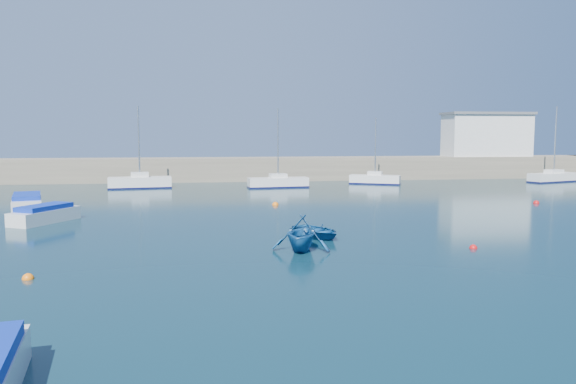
{
  "coord_description": "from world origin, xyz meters",
  "views": [
    {
      "loc": [
        -3.47,
        -18.29,
        5.37
      ],
      "look_at": [
        1.59,
        17.34,
        1.6
      ],
      "focal_mm": 35.0,
      "sensor_mm": 36.0,
      "label": 1
    }
  ],
  "objects": [
    {
      "name": "ground",
      "position": [
        0.0,
        0.0,
        0.0
      ],
      "size": [
        220.0,
        220.0,
        0.0
      ],
      "primitive_type": "plane",
      "color": "#0C2834",
      "rests_on": "ground"
    },
    {
      "name": "back_wall",
      "position": [
        0.0,
        46.0,
        1.3
      ],
      "size": [
        96.0,
        4.5,
        2.6
      ],
      "primitive_type": "cube",
      "color": "#756C59",
      "rests_on": "ground"
    },
    {
      "name": "harbor_office",
      "position": [
        30.0,
        46.0,
        5.1
      ],
      "size": [
        10.0,
        4.0,
        5.0
      ],
      "primitive_type": "cube",
      "color": "silver",
      "rests_on": "back_wall"
    },
    {
      "name": "sailboat_5",
      "position": [
        -10.17,
        37.99,
        0.63
      ],
      "size": [
        6.16,
        2.44,
        8.02
      ],
      "rotation": [
        0.0,
        0.0,
        1.7
      ],
      "color": "silver",
      "rests_on": "ground"
    },
    {
      "name": "sailboat_6",
      "position": [
        3.35,
        36.82,
        0.55
      ],
      "size": [
        6.1,
        2.32,
        7.83
      ],
      "rotation": [
        0.0,
        0.0,
        1.68
      ],
      "color": "silver",
      "rests_on": "ground"
    },
    {
      "name": "sailboat_7",
      "position": [
        14.01,
        39.16,
        0.54
      ],
      "size": [
        5.37,
        3.65,
        7.02
      ],
      "rotation": [
        0.0,
        0.0,
        1.11
      ],
      "color": "silver",
      "rests_on": "ground"
    },
    {
      "name": "sailboat_8",
      "position": [
        34.45,
        38.99,
        0.55
      ],
      "size": [
        6.61,
        3.69,
        8.31
      ],
      "rotation": [
        0.0,
        0.0,
        1.89
      ],
      "color": "silver",
      "rests_on": "ground"
    },
    {
      "name": "motorboat_1",
      "position": [
        -13.32,
        16.96,
        0.51
      ],
      "size": [
        3.5,
        4.65,
        1.09
      ],
      "rotation": [
        0.0,
        0.0,
        -0.5
      ],
      "color": "silver",
      "rests_on": "ground"
    },
    {
      "name": "motorboat_2",
      "position": [
        -16.3,
        23.51,
        0.51
      ],
      "size": [
        3.24,
        5.63,
        1.1
      ],
      "rotation": [
        0.0,
        0.0,
        0.27
      ],
      "color": "silver",
      "rests_on": "ground"
    },
    {
      "name": "dinghy_center",
      "position": [
        2.01,
        9.86,
        0.33
      ],
      "size": [
        3.5,
        3.88,
        0.66
      ],
      "primitive_type": "imported",
      "rotation": [
        0.0,
        0.0,
        0.48
      ],
      "color": "navy",
      "rests_on": "ground"
    },
    {
      "name": "dinghy_left",
      "position": [
        0.72,
        6.73,
        0.82
      ],
      "size": [
        3.51,
        3.79,
        1.64
      ],
      "primitive_type": "imported",
      "rotation": [
        0.0,
        0.0,
        -0.31
      ],
      "color": "navy",
      "rests_on": "ground"
    },
    {
      "name": "buoy_0",
      "position": [
        -10.15,
        3.16,
        0.0
      ],
      "size": [
        0.44,
        0.44,
        0.44
      ],
      "primitive_type": "sphere",
      "color": "orange",
      "rests_on": "ground"
    },
    {
      "name": "buoy_1",
      "position": [
        8.77,
        6.09,
        0.0
      ],
      "size": [
        0.38,
        0.38,
        0.38
      ],
      "primitive_type": "sphere",
      "color": "red",
      "rests_on": "ground"
    },
    {
      "name": "buoy_3",
      "position": [
        1.46,
        23.21,
        0.0
      ],
      "size": [
        0.5,
        0.5,
        0.5
      ],
      "primitive_type": "sphere",
      "color": "orange",
      "rests_on": "ground"
    },
    {
      "name": "buoy_4",
      "position": [
        21.48,
        21.42,
        0.0
      ],
      "size": [
        0.47,
        0.47,
        0.47
      ],
      "primitive_type": "sphere",
      "color": "red",
      "rests_on": "ground"
    }
  ]
}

